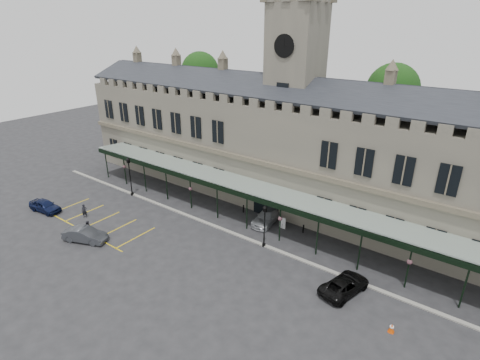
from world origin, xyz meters
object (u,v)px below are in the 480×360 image
Objects in this scene: car_taxi at (267,216)px; car_van at (344,285)px; lamp_post_mid at (264,222)px; sign_board at (282,223)px; person_a at (84,211)px; lamp_post_left at (130,173)px; station_building at (290,150)px; person_b at (88,228)px; traffic_cone at (392,328)px; car_left_a at (45,206)px; car_left_b at (85,235)px; clock_tower at (294,92)px.

car_taxi is 12.66m from car_van.
sign_board is at bearing 94.83° from lamp_post_mid.
person_a is (-28.21, -5.23, 0.14)m from car_van.
station_building is at bearing 32.50° from lamp_post_left.
person_b reaches higher than person_a.
traffic_cone is 0.17× the size of car_left_a.
car_taxi is 3.05× the size of person_a.
traffic_cone is at bearing -100.63° from car_left_b.
sign_board is 20.06m from person_b.
person_a reaches higher than sign_board.
lamp_post_left is 1.24× the size of car_left_a.
person_a is (-19.00, -11.04, 0.17)m from sign_board.
sign_board is 0.29× the size of car_left_b.
station_building reaches higher than car_taxi.
lamp_post_mid reaches higher than traffic_cone.
clock_tower is 4.86× the size of lamp_post_left.
sign_board is (-13.57, 7.93, 0.28)m from traffic_cone.
station_building is at bearing -90.00° from clock_tower.
car_taxi is at bearing -13.60° from car_van.
lamp_post_left reaches higher than sign_board.
car_left_b is (-11.50, -20.35, -12.39)m from clock_tower.
clock_tower reaches higher than station_building.
person_a is at bearing -132.45° from clock_tower.
car_van is at bearing -32.26° from sign_board.
lamp_post_mid is at bearing -85.21° from sign_board.
car_taxi is at bearing -12.89° from person_a.
station_building is 11.76× the size of lamp_post_left.
traffic_cone is 37.87m from car_left_a.
station_building is 37.91× the size of person_b.
lamp_post_mid is at bearing -66.46° from car_taxi.
car_van is (33.18, 7.11, -0.05)m from car_left_a.
lamp_post_left is at bearing -179.87° from lamp_post_mid.
car_left_a is at bearing -151.72° from sign_board.
station_building is 11.63m from lamp_post_mid.
station_building is at bearing -52.14° from car_left_b.
sign_board is at bearing -65.39° from clock_tower.
person_b is at bearing 20.28° from car_left_b.
lamp_post_left reaches higher than person_b.
car_left_a is 8.70m from person_b.
person_b is (-12.30, -19.49, -12.32)m from clock_tower.
car_left_b is at bearing 92.46° from person_b.
sign_board is at bearing -179.97° from person_b.
person_b is at bearing -170.03° from traffic_cone.
traffic_cone is 0.15× the size of car_van.
clock_tower is 26.45m from car_left_b.
car_left_b is (-28.04, -5.93, 0.38)m from traffic_cone.
sign_board is at bearing 11.94° from lamp_post_left.
lamp_post_left is 7.24× the size of traffic_cone.
sign_board is at bearing -65.10° from station_building.
car_left_a is 25.58m from car_taxi.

